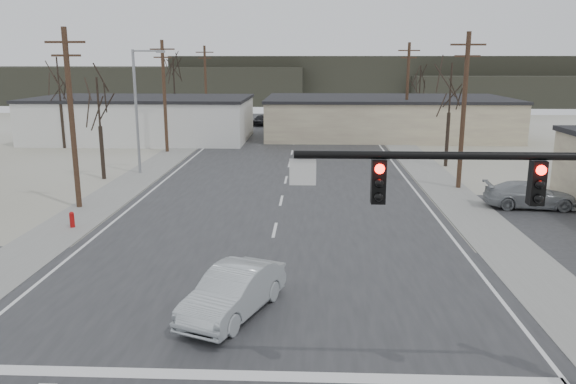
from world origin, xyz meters
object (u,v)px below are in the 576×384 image
at_px(fire_hydrant, 72,220).
at_px(car_parked_silver, 530,195).
at_px(car_far_a, 359,129).
at_px(sedan_crossing, 234,292).
at_px(car_far_b, 261,120).

bearing_deg(fire_hydrant, car_parked_silver, 11.55).
bearing_deg(car_far_a, fire_hydrant, 75.50).
xyz_separation_m(sedan_crossing, car_parked_silver, (14.99, 14.47, -0.07)).
relative_size(car_far_a, car_parked_silver, 1.06).
distance_m(car_far_b, car_parked_silver, 45.15).
bearing_deg(fire_hydrant, car_far_b, 83.26).
height_order(fire_hydrant, sedan_crossing, sedan_crossing).
distance_m(fire_hydrant, car_far_a, 39.54).
distance_m(car_far_a, car_parked_silver, 31.48).
height_order(fire_hydrant, car_far_a, car_far_a).
xyz_separation_m(sedan_crossing, car_far_a, (7.70, 45.09, -0.01)).
bearing_deg(car_far_a, sedan_crossing, 91.54).
relative_size(sedan_crossing, car_far_a, 0.89).
bearing_deg(car_parked_silver, car_far_b, 29.14).
xyz_separation_m(car_far_b, car_parked_silver, (19.03, -40.94, 0.05)).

